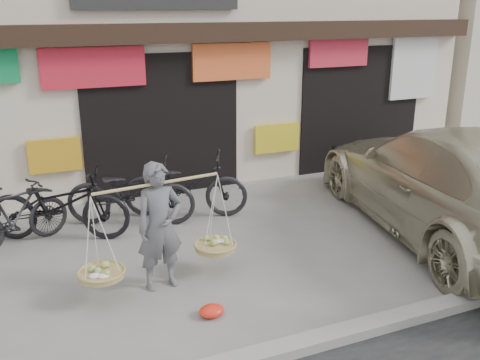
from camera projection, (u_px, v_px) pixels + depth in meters
name	position (u px, v px, depth m)	size (l,w,h in m)	color
ground	(233.00, 269.00, 7.51)	(70.00, 70.00, 0.00)	gray
kerb	(304.00, 344.00, 5.74)	(70.00, 0.25, 0.12)	gray
shophouse_block	(124.00, 9.00, 12.04)	(14.00, 6.32, 7.00)	beige
street_vendor	(160.00, 231.00, 6.82)	(2.12, 0.74, 1.69)	#5D5D61
bike_0	(59.00, 204.00, 8.31)	(0.77, 2.20, 1.16)	black
bike_1	(16.00, 216.00, 8.05)	(0.48, 1.69, 1.02)	black
bike_2	(131.00, 192.00, 8.89)	(0.75, 2.15, 1.13)	black
bike_3	(185.00, 185.00, 9.25)	(0.75, 2.15, 1.13)	black
suv	(451.00, 181.00, 8.45)	(3.55, 6.39, 1.75)	beige
red_bag	(212.00, 311.00, 6.35)	(0.31, 0.25, 0.14)	red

